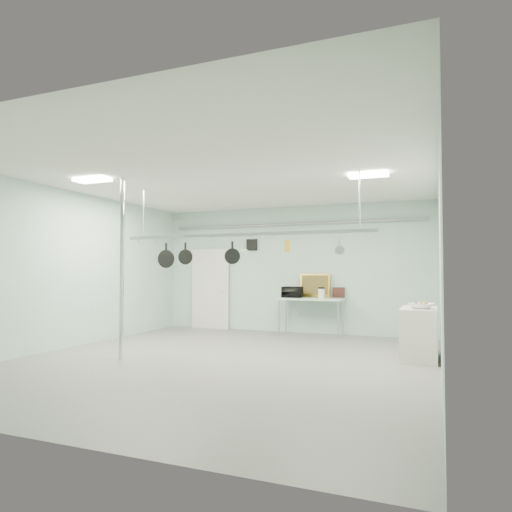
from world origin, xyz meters
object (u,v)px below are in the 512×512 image
at_px(chrome_pole, 122,268).
at_px(fruit_bowl, 421,306).
at_px(pot_rack, 241,233).
at_px(coffee_canister, 321,294).
at_px(prep_table, 311,301).
at_px(skillet_mid, 185,253).
at_px(side_cabinet, 419,333).
at_px(skillet_right, 232,252).
at_px(skillet_left, 166,255).
at_px(microwave, 292,292).

relative_size(chrome_pole, fruit_bowl, 8.03).
relative_size(pot_rack, coffee_canister, 21.21).
relative_size(chrome_pole, prep_table, 2.00).
relative_size(fruit_bowl, skillet_mid, 1.00).
relative_size(side_cabinet, fruit_bowl, 3.01).
distance_m(coffee_canister, skillet_right, 3.40).
relative_size(prep_table, skillet_left, 3.53).
distance_m(skillet_left, skillet_right, 1.40).
height_order(prep_table, microwave, microwave).
height_order(pot_rack, skillet_right, pot_rack).
relative_size(side_cabinet, skillet_mid, 3.01).
distance_m(skillet_left, skillet_mid, 0.43).
bearing_deg(prep_table, skillet_left, -120.88).
distance_m(coffee_canister, fruit_bowl, 3.28).
xyz_separation_m(coffee_canister, skillet_right, (-0.87, -3.17, 0.87)).
xyz_separation_m(coffee_canister, skillet_mid, (-1.84, -3.17, 0.87)).
bearing_deg(prep_table, coffee_canister, -23.97).
bearing_deg(coffee_canister, prep_table, 156.03).
height_order(chrome_pole, side_cabinet, chrome_pole).
bearing_deg(skillet_right, prep_table, 63.59).
distance_m(side_cabinet, pot_rack, 3.62).
height_order(skillet_mid, skillet_right, same).
bearing_deg(skillet_right, skillet_mid, 163.48).
xyz_separation_m(chrome_pole, skillet_right, (1.73, 0.90, 0.29)).
bearing_deg(skillet_right, chrome_pole, -168.97).
bearing_deg(fruit_bowl, microwave, 141.90).
bearing_deg(fruit_bowl, skillet_mid, -168.69).
bearing_deg(skillet_mid, chrome_pole, -138.88).
xyz_separation_m(chrome_pole, skillet_left, (0.33, 0.90, 0.26)).
relative_size(prep_table, skillet_right, 4.06).
xyz_separation_m(microwave, skillet_left, (-1.54, -3.21, 0.82)).
bearing_deg(side_cabinet, skillet_mid, -164.98).
bearing_deg(chrome_pole, prep_table, 61.29).
relative_size(fruit_bowl, skillet_left, 0.88).
bearing_deg(skillet_left, pot_rack, -5.14).
bearing_deg(side_cabinet, skillet_right, -160.61).
height_order(prep_table, coffee_canister, coffee_canister).
height_order(side_cabinet, skillet_right, skillet_right).
bearing_deg(microwave, skillet_mid, 67.12).
bearing_deg(coffee_canister, pot_rack, -102.33).
relative_size(skillet_mid, skillet_right, 1.01).
height_order(prep_table, skillet_right, skillet_right).
bearing_deg(pot_rack, coffee_canister, 77.67).
bearing_deg(pot_rack, chrome_pole, -154.65).
bearing_deg(fruit_bowl, coffee_canister, 134.54).
bearing_deg(fruit_bowl, skillet_right, -165.35).
bearing_deg(microwave, skillet_left, 60.63).
xyz_separation_m(prep_table, skillet_mid, (-1.55, -3.30, 1.05)).
bearing_deg(skillet_mid, fruit_bowl, 2.30).
height_order(microwave, skillet_mid, skillet_mid).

